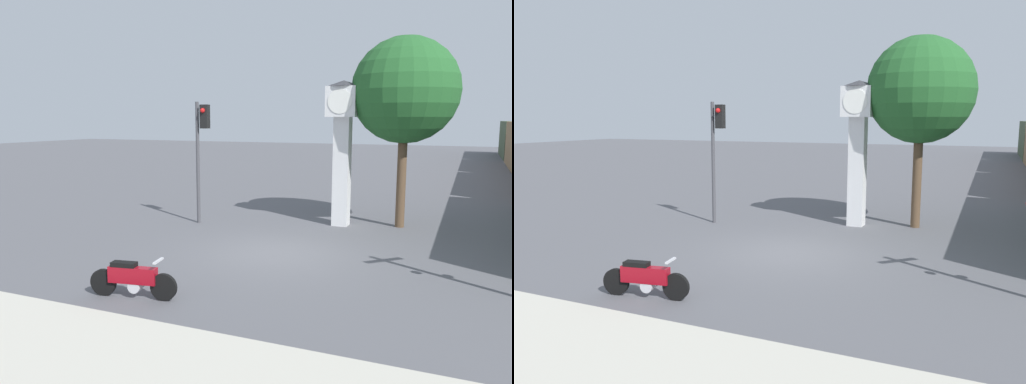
% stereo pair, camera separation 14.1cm
% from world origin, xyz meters
% --- Properties ---
extents(ground_plane, '(120.00, 120.00, 0.00)m').
position_xyz_m(ground_plane, '(0.00, 0.00, 0.00)').
color(ground_plane, '#56565B').
extents(motorcycle, '(1.87, 0.52, 0.83)m').
position_xyz_m(motorcycle, '(-1.46, -4.39, 0.40)').
color(motorcycle, black).
rests_on(motorcycle, ground_plane).
extents(clock_tower, '(1.19, 1.19, 4.87)m').
position_xyz_m(clock_tower, '(0.68, 4.21, 3.22)').
color(clock_tower, white).
rests_on(clock_tower, ground_plane).
extents(traffic_light, '(0.50, 0.35, 4.19)m').
position_xyz_m(traffic_light, '(-3.84, 2.63, 2.88)').
color(traffic_light, '#47474C').
rests_on(traffic_light, ground_plane).
extents(street_tree, '(3.46, 3.46, 6.26)m').
position_xyz_m(street_tree, '(2.57, 4.73, 4.51)').
color(street_tree, brown).
rests_on(street_tree, ground_plane).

